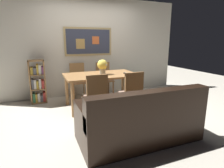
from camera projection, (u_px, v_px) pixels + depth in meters
name	position (u px, v px, depth m)	size (l,w,h in m)	color
ground_plane	(112.00, 112.00, 3.93)	(12.00, 12.00, 0.00)	beige
wall_back_with_painting	(91.00, 47.00, 5.06)	(5.20, 0.14, 2.60)	silver
dining_table	(101.00, 78.00, 4.13)	(1.60, 0.95, 0.75)	#9E7042
dining_chair_near_right	(132.00, 91.00, 3.56)	(0.40, 0.41, 0.91)	#9E7042
dining_chair_near_left	(96.00, 94.00, 3.32)	(0.40, 0.41, 0.91)	#9E7042
dining_chair_far_right	(104.00, 76.00, 4.99)	(0.40, 0.41, 0.91)	#9E7042
dining_chair_far_left	(78.00, 78.00, 4.79)	(0.40, 0.41, 0.91)	#9E7042
leather_couch	(140.00, 121.00, 2.74)	(1.80, 0.84, 0.84)	black
bookshelf	(38.00, 83.00, 4.43)	(0.36, 0.28, 1.04)	#9E7042
potted_ivy	(134.00, 83.00, 5.41)	(0.33, 0.33, 0.54)	#4C4742
flower_vase	(103.00, 66.00, 4.05)	(0.23, 0.22, 0.33)	tan
tv_remote	(127.00, 73.00, 4.17)	(0.13, 0.15, 0.02)	black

